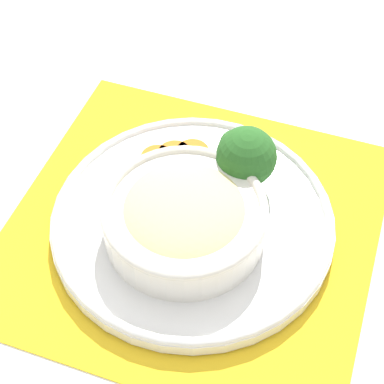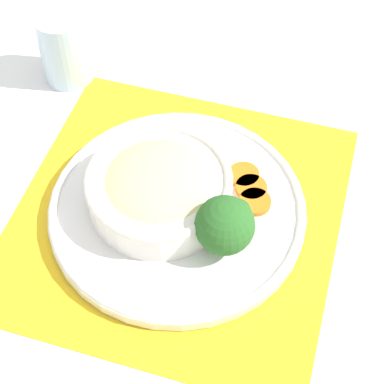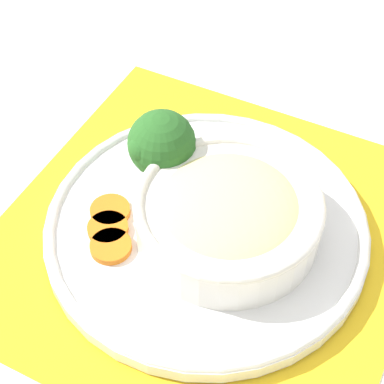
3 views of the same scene
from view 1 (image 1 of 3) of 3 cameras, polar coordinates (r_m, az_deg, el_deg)
ground_plane at (r=0.75m, az=0.05°, el=-3.19°), size 4.00×4.00×0.00m
placemat at (r=0.75m, az=0.05°, el=-3.10°), size 0.44×0.43×0.00m
plate at (r=0.74m, az=0.05°, el=-2.49°), size 0.33×0.33×0.02m
bowl at (r=0.70m, az=-0.39°, el=-2.31°), size 0.18×0.18×0.06m
broccoli_floret at (r=0.74m, az=4.82°, el=3.17°), size 0.07×0.07×0.08m
carrot_slice_near at (r=0.80m, az=0.06°, el=3.53°), size 0.04×0.04×0.01m
carrot_slice_middle at (r=0.79m, az=-1.56°, el=3.39°), size 0.04×0.04×0.01m
carrot_slice_far at (r=0.79m, az=-3.11°, el=2.99°), size 0.04×0.04×0.01m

